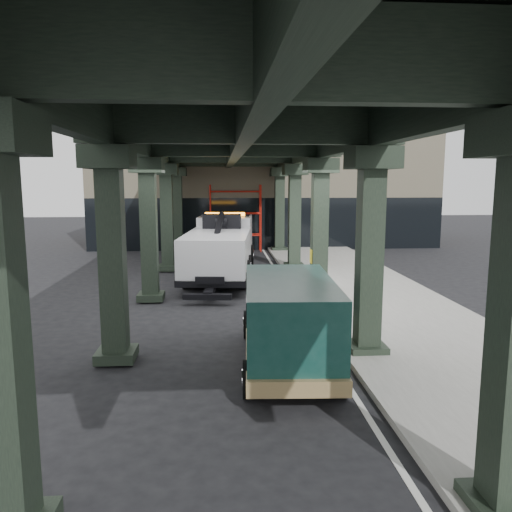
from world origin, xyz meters
name	(u,v)px	position (x,y,z in m)	size (l,w,h in m)	color
ground	(250,314)	(0.00, 0.00, 0.00)	(90.00, 90.00, 0.00)	black
sidewalk	(369,295)	(4.50, 2.00, 0.07)	(5.00, 40.00, 0.15)	gray
lane_stripe	(294,299)	(1.70, 2.00, 0.01)	(0.12, 38.00, 0.01)	silver
viaduct	(235,145)	(-0.40, 2.00, 5.46)	(7.40, 32.00, 6.40)	black
building	(261,184)	(2.00, 20.00, 4.00)	(22.00, 10.00, 8.00)	#C6B793
scaffolding	(235,216)	(0.00, 14.64, 2.11)	(3.08, 0.88, 4.00)	red
tow_truck	(221,245)	(-0.88, 6.35, 1.41)	(3.30, 9.01, 2.89)	black
towed_van	(288,319)	(0.59, -4.60, 1.12)	(2.30, 5.25, 2.09)	#0F3832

